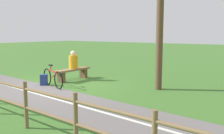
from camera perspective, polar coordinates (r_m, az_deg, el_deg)
The scene contains 9 objects.
ground_plane at distance 9.74m, azimuth -13.31°, elevation -4.32°, with size 80.00×80.00×0.00m, color #3D6B28.
paved_path at distance 6.08m, azimuth 1.54°, elevation -11.48°, with size 2.06×36.00×0.02m, color #66605E.
path_centre_line at distance 6.07m, azimuth 1.54°, elevation -11.39°, with size 0.10×32.00×0.00m, color silver.
bench at distance 10.77m, azimuth -9.05°, elevation -1.20°, with size 1.78×0.42×0.50m.
person_seated at distance 10.73m, azimuth -8.96°, elevation 1.37°, with size 0.38×0.38×0.77m.
bicycle at distance 9.53m, azimuth -13.56°, elevation -2.46°, with size 0.49×1.57×0.84m.
backpack at distance 9.94m, azimuth -15.46°, elevation -2.91°, with size 0.35×0.35×0.43m.
fence_roadside at distance 4.95m, azimuth -14.54°, elevation -9.09°, with size 0.89×13.85×1.02m.
tree_by_path at distance 8.90m, azimuth 10.95°, elevation 11.15°, with size 1.40×1.39×5.46m.
Camera 1 is at (6.26, 7.19, 2.02)m, focal length 39.57 mm.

